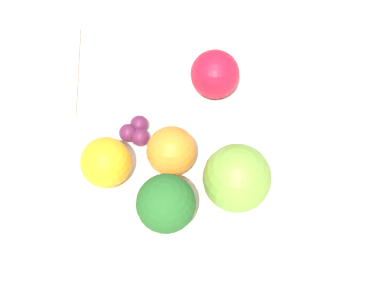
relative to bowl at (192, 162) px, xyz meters
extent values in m
plane|color=gray|center=(0.00, 0.00, -0.04)|extent=(6.00, 6.00, 0.00)
cube|color=beige|center=(0.00, 0.00, -0.03)|extent=(1.20, 1.20, 0.02)
cylinder|color=silver|center=(0.00, 0.00, 0.00)|extent=(0.21, 0.21, 0.04)
cylinder|color=#8CB76B|center=(0.03, 0.07, 0.03)|extent=(0.02, 0.02, 0.02)
sphere|color=#236023|center=(0.03, 0.07, 0.06)|extent=(0.05, 0.05, 0.05)
sphere|color=#B7142D|center=(-0.03, -0.06, 0.04)|extent=(0.04, 0.04, 0.04)
sphere|color=olive|center=(-0.03, 0.05, 0.05)|extent=(0.06, 0.06, 0.06)
sphere|color=orange|center=(0.07, 0.02, 0.04)|extent=(0.04, 0.04, 0.04)
sphere|color=orange|center=(0.02, 0.01, 0.04)|extent=(0.04, 0.04, 0.04)
sphere|color=#5B1E42|center=(0.05, -0.02, 0.03)|extent=(0.02, 0.02, 0.02)
sphere|color=#5B1E42|center=(0.04, -0.01, 0.03)|extent=(0.02, 0.02, 0.02)
sphere|color=#5B1E42|center=(0.04, -0.02, 0.03)|extent=(0.02, 0.02, 0.02)
cube|color=white|center=(0.17, -0.13, -0.02)|extent=(0.13, 0.11, 0.01)
camera|label=1|loc=(0.02, 0.29, 0.50)|focal=60.00mm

